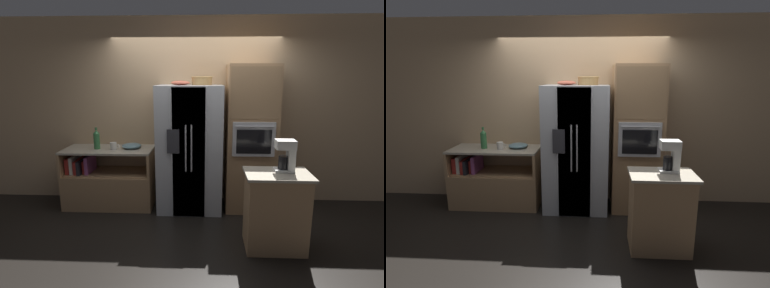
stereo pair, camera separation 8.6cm
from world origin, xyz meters
The scene contains 12 objects.
ground_plane centered at (0.00, 0.00, 0.00)m, with size 20.00×20.00×0.00m, color black.
wall_back centered at (0.00, 0.44, 1.40)m, with size 12.00×0.06×2.80m.
counter_left centered at (-1.31, 0.10, 0.33)m, with size 1.32×0.61×0.89m.
refrigerator centered at (-0.07, 0.05, 0.91)m, with size 0.92×0.73×1.82m.
wall_oven centered at (0.80, 0.10, 1.06)m, with size 0.69×0.66×2.10m.
island_counter centered at (0.96, -0.99, 0.45)m, with size 0.72×0.50×0.90m.
wicker_basket centered at (0.10, 0.14, 1.89)m, with size 0.30×0.30×0.12m.
fruit_bowl centered at (-0.20, 0.04, 1.85)m, with size 0.26×0.26×0.06m.
bottle_tall centered at (-1.45, 0.09, 1.03)m, with size 0.09×0.09×0.32m.
mug centered at (-1.19, 0.06, 0.94)m, with size 0.14×0.10×0.10m.
mixing_bowl centered at (-0.95, 0.15, 0.92)m, with size 0.28×0.28×0.07m.
coffee_maker centered at (1.06, -0.92, 1.10)m, with size 0.21×0.16×0.36m.
Camera 1 is at (0.15, -4.17, 1.94)m, focal length 28.00 mm.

